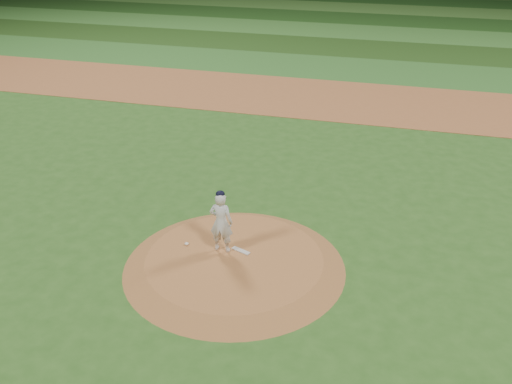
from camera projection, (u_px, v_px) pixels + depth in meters
ground at (235, 266)px, 14.19m from camera, size 120.00×120.00×0.00m
infield_dirt_band at (326, 99)px, 26.20m from camera, size 70.00×6.00×0.02m
outfield_stripe_0 at (342, 68)px, 30.91m from camera, size 70.00×5.00×0.02m
outfield_stripe_1 at (353, 48)px, 35.20m from camera, size 70.00×5.00×0.02m
outfield_stripe_2 at (362, 32)px, 39.49m from camera, size 70.00×5.00×0.02m
outfield_stripe_3 at (369, 19)px, 43.78m from camera, size 70.00×5.00×0.02m
outfield_stripe_4 at (375, 9)px, 48.07m from camera, size 70.00×5.00×0.02m
outfield_stripe_5 at (379, 0)px, 52.36m from camera, size 70.00×5.00×0.02m
pitchers_mound at (234, 262)px, 14.14m from camera, size 5.50×5.50×0.25m
pitching_rubber at (241, 251)px, 14.36m from camera, size 0.52×0.30×0.03m
rosin_bag at (187, 244)px, 14.61m from camera, size 0.11×0.11×0.06m
pitcher_on_mound at (221, 222)px, 14.03m from camera, size 0.59×0.39×1.67m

